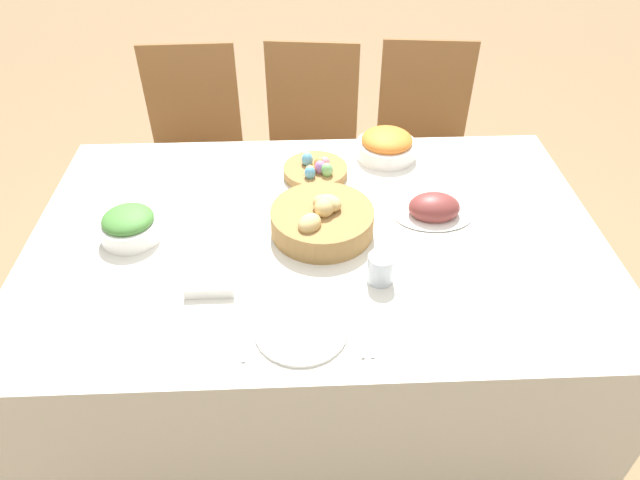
# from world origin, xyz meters

# --- Properties ---
(ground_plane) EXTENTS (12.00, 12.00, 0.00)m
(ground_plane) POSITION_xyz_m (0.00, 0.00, 0.00)
(ground_plane) COLOR #937551
(dining_table) EXTENTS (1.77, 1.14, 0.78)m
(dining_table) POSITION_xyz_m (0.00, 0.00, 0.39)
(dining_table) COLOR silver
(dining_table) RESTS_ON ground
(chair_far_center) EXTENTS (0.47, 0.47, 0.98)m
(chair_far_center) POSITION_xyz_m (0.01, 0.94, 0.53)
(chair_far_center) COLOR brown
(chair_far_center) RESTS_ON ground
(chair_far_right) EXTENTS (0.46, 0.46, 0.98)m
(chair_far_right) POSITION_xyz_m (0.53, 0.94, 0.53)
(chair_far_right) COLOR brown
(chair_far_right) RESTS_ON ground
(chair_far_left) EXTENTS (0.43, 0.43, 0.98)m
(chair_far_left) POSITION_xyz_m (-0.53, 0.94, 0.53)
(chair_far_left) COLOR brown
(chair_far_left) RESTS_ON ground
(bread_basket) EXTENTS (0.32, 0.32, 0.13)m
(bread_basket) POSITION_xyz_m (0.02, 0.00, 0.82)
(bread_basket) COLOR #9E7542
(bread_basket) RESTS_ON dining_table
(egg_basket) EXTENTS (0.23, 0.23, 0.08)m
(egg_basket) POSITION_xyz_m (0.01, 0.32, 0.80)
(egg_basket) COLOR #9E7542
(egg_basket) RESTS_ON dining_table
(ham_platter) EXTENTS (0.25, 0.18, 0.09)m
(ham_platter) POSITION_xyz_m (0.38, 0.07, 0.80)
(ham_platter) COLOR white
(ham_platter) RESTS_ON dining_table
(green_salad_bowl) EXTENTS (0.18, 0.18, 0.10)m
(green_salad_bowl) POSITION_xyz_m (-0.57, -0.00, 0.82)
(green_salad_bowl) COLOR white
(green_salad_bowl) RESTS_ON dining_table
(carrot_bowl) EXTENTS (0.22, 0.22, 0.10)m
(carrot_bowl) POSITION_xyz_m (0.27, 0.44, 0.82)
(carrot_bowl) COLOR white
(carrot_bowl) RESTS_ON dining_table
(dinner_plate) EXTENTS (0.24, 0.24, 0.01)m
(dinner_plate) POSITION_xyz_m (-0.05, -0.40, 0.78)
(dinner_plate) COLOR white
(dinner_plate) RESTS_ON dining_table
(fork) EXTENTS (0.02, 0.20, 0.00)m
(fork) POSITION_xyz_m (-0.20, -0.40, 0.78)
(fork) COLOR #B7B7BC
(fork) RESTS_ON dining_table
(knife) EXTENTS (0.02, 0.20, 0.00)m
(knife) POSITION_xyz_m (0.09, -0.40, 0.78)
(knife) COLOR #B7B7BC
(knife) RESTS_ON dining_table
(spoon) EXTENTS (0.02, 0.20, 0.00)m
(spoon) POSITION_xyz_m (0.12, -0.40, 0.78)
(spoon) COLOR #B7B7BC
(spoon) RESTS_ON dining_table
(drinking_cup) EXTENTS (0.07, 0.07, 0.09)m
(drinking_cup) POSITION_xyz_m (0.17, -0.22, 0.82)
(drinking_cup) COLOR silver
(drinking_cup) RESTS_ON dining_table
(butter_dish) EXTENTS (0.14, 0.08, 0.03)m
(butter_dish) POSITION_xyz_m (-0.30, -0.23, 0.79)
(butter_dish) COLOR white
(butter_dish) RESTS_ON dining_table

